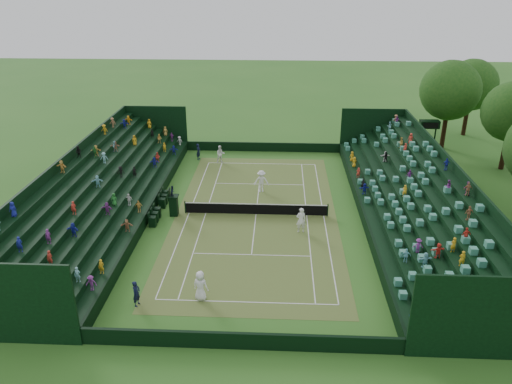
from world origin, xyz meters
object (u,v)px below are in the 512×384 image
umpire_chair (173,203)px  player_far_east (261,181)px  player_near_west (200,286)px  player_near_east (301,220)px  tennis_net (256,209)px  player_far_west (220,154)px

umpire_chair → player_far_east: bearing=36.8°
player_near_west → player_far_east: 16.68m
player_near_east → player_far_east: bearing=-73.7°
tennis_net → player_near_east: 4.53m
tennis_net → player_near_west: player_near_west is taller
player_near_east → player_far_east: size_ratio=0.99×
player_far_west → player_far_east: (4.52, -7.42, 0.11)m
umpire_chair → player_near_west: (3.90, -11.26, -0.14)m
player_near_west → player_near_east: size_ratio=0.96×
tennis_net → player_far_east: (0.25, 4.71, 0.48)m
player_near_west → player_far_west: (-1.54, 23.83, -0.06)m
umpire_chair → player_far_east: umpire_chair is taller
tennis_net → player_far_east: 4.74m
player_far_east → tennis_net: bearing=-95.9°
player_far_west → player_far_east: 8.69m
player_far_east → player_far_west: bearing=118.5°
umpire_chair → player_far_west: umpire_chair is taller
tennis_net → player_far_west: player_far_west is taller
umpire_chair → tennis_net: bearing=3.8°
tennis_net → player_near_east: player_near_east is taller
player_near_west → player_near_east: 10.87m
umpire_chair → player_near_east: 10.43m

